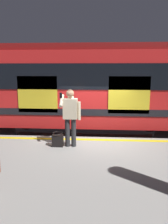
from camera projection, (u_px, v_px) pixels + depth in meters
ground_plane at (95, 162)px, 7.45m from camera, size 26.64×26.64×0.00m
platform at (93, 192)px, 4.82m from camera, size 17.76×5.20×0.88m
safety_line at (95, 140)px, 6.98m from camera, size 17.40×0.16×0.01m
track_rail_near at (95, 145)px, 8.78m from camera, size 23.08×0.08×0.16m
track_rail_far at (96, 135)px, 10.18m from camera, size 23.08×0.08×0.16m
train_carriage at (85, 85)px, 9.04m from camera, size 9.19×2.93×3.82m
passenger at (70, 113)px, 6.23m from camera, size 0.57×0.55×1.66m
handbag at (58, 140)px, 6.37m from camera, size 0.32×0.29×0.41m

